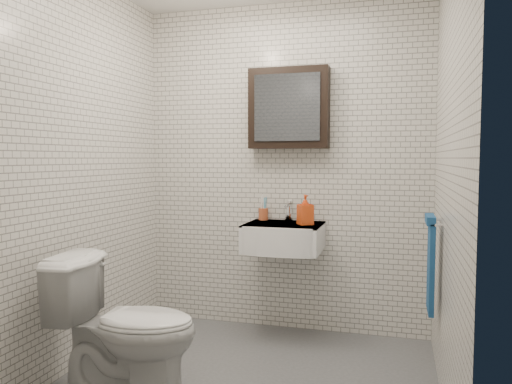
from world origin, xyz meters
TOP-DOWN VIEW (x-y plane):
  - ground at (0.00, 0.00)m, footprint 2.20×2.00m
  - room_shell at (0.00, 0.00)m, footprint 2.22×2.02m
  - washbasin at (0.05, 0.73)m, footprint 0.55×0.50m
  - faucet at (0.05, 0.93)m, footprint 0.06×0.20m
  - mirror_cabinet at (0.05, 0.93)m, footprint 0.60×0.15m
  - towel_rail at (1.04, 0.35)m, footprint 0.09×0.30m
  - toothbrush_cup at (-0.15, 0.94)m, footprint 0.10×0.10m
  - soap_bottle at (0.21, 0.76)m, footprint 0.14×0.14m
  - toilet at (-0.58, -0.37)m, footprint 0.82×0.53m

SIDE VIEW (x-z plane):
  - ground at x=0.00m, z-range 0.00..0.01m
  - toilet at x=-0.58m, z-range 0.00..0.80m
  - towel_rail at x=1.04m, z-range 0.43..1.01m
  - washbasin at x=0.05m, z-range 0.66..0.86m
  - toothbrush_cup at x=-0.15m, z-range 0.80..1.00m
  - faucet at x=0.05m, z-range 0.84..0.99m
  - soap_bottle at x=0.21m, z-range 0.85..1.07m
  - room_shell at x=0.00m, z-range 0.21..2.72m
  - mirror_cabinet at x=0.05m, z-range 1.40..2.00m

